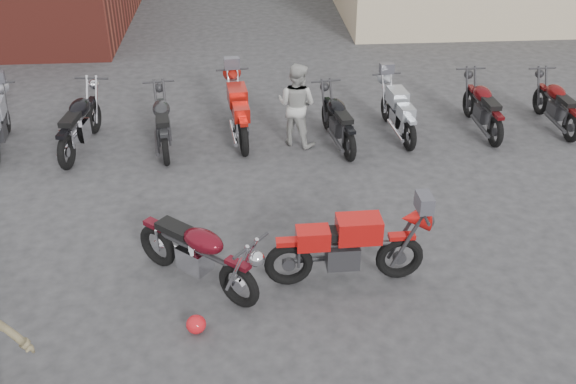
{
  "coord_description": "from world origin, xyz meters",
  "views": [
    {
      "loc": [
        0.41,
        -6.15,
        5.61
      ],
      "look_at": [
        0.97,
        1.69,
        0.9
      ],
      "focal_mm": 40.0,
      "sensor_mm": 36.0,
      "label": 1
    }
  ],
  "objects_px": {
    "sportbike": "(349,244)",
    "vintage_motorcycle": "(197,250)",
    "person_light": "(297,105)",
    "row_bike_3": "(162,120)",
    "row_bike_4": "(238,109)",
    "row_bike_5": "(338,118)",
    "row_bike_2": "(79,120)",
    "row_bike_6": "(398,109)",
    "helmet": "(196,324)",
    "row_bike_7": "(483,104)",
    "row_bike_8": "(557,102)"
  },
  "relations": [
    {
      "from": "row_bike_6",
      "to": "row_bike_8",
      "type": "bearing_deg",
      "value": -93.71
    },
    {
      "from": "row_bike_5",
      "to": "helmet",
      "type": "bearing_deg",
      "value": 144.6
    },
    {
      "from": "helmet",
      "to": "row_bike_3",
      "type": "xyz_separation_m",
      "value": [
        -0.87,
        5.17,
        0.45
      ]
    },
    {
      "from": "sportbike",
      "to": "row_bike_5",
      "type": "relative_size",
      "value": 1.12
    },
    {
      "from": "helmet",
      "to": "person_light",
      "type": "relative_size",
      "value": 0.16
    },
    {
      "from": "sportbike",
      "to": "row_bike_2",
      "type": "relative_size",
      "value": 1.01
    },
    {
      "from": "vintage_motorcycle",
      "to": "row_bike_8",
      "type": "height_order",
      "value": "vintage_motorcycle"
    },
    {
      "from": "row_bike_2",
      "to": "row_bike_6",
      "type": "xyz_separation_m",
      "value": [
        6.11,
        0.21,
        -0.06
      ]
    },
    {
      "from": "row_bike_7",
      "to": "row_bike_8",
      "type": "bearing_deg",
      "value": -89.42
    },
    {
      "from": "person_light",
      "to": "row_bike_3",
      "type": "relative_size",
      "value": 0.83
    },
    {
      "from": "row_bike_3",
      "to": "row_bike_4",
      "type": "bearing_deg",
      "value": -84.91
    },
    {
      "from": "helmet",
      "to": "row_bike_6",
      "type": "distance_m",
      "value": 6.57
    },
    {
      "from": "sportbike",
      "to": "row_bike_7",
      "type": "xyz_separation_m",
      "value": [
        3.41,
        4.6,
        -0.05
      ]
    },
    {
      "from": "row_bike_2",
      "to": "row_bike_8",
      "type": "bearing_deg",
      "value": -80.29
    },
    {
      "from": "person_light",
      "to": "vintage_motorcycle",
      "type": "bearing_deg",
      "value": 99.88
    },
    {
      "from": "row_bike_5",
      "to": "row_bike_7",
      "type": "distance_m",
      "value": 2.99
    },
    {
      "from": "sportbike",
      "to": "row_bike_3",
      "type": "bearing_deg",
      "value": 122.33
    },
    {
      "from": "vintage_motorcycle",
      "to": "helmet",
      "type": "relative_size",
      "value": 8.15
    },
    {
      "from": "sportbike",
      "to": "row_bike_4",
      "type": "relative_size",
      "value": 1.01
    },
    {
      "from": "row_bike_2",
      "to": "row_bike_3",
      "type": "height_order",
      "value": "row_bike_2"
    },
    {
      "from": "row_bike_2",
      "to": "row_bike_6",
      "type": "height_order",
      "value": "row_bike_2"
    },
    {
      "from": "sportbike",
      "to": "person_light",
      "type": "bearing_deg",
      "value": 93.11
    },
    {
      "from": "sportbike",
      "to": "vintage_motorcycle",
      "type": "bearing_deg",
      "value": 177.34
    },
    {
      "from": "row_bike_4",
      "to": "row_bike_8",
      "type": "height_order",
      "value": "row_bike_4"
    },
    {
      "from": "row_bike_8",
      "to": "row_bike_5",
      "type": "bearing_deg",
      "value": 93.7
    },
    {
      "from": "sportbike",
      "to": "row_bike_6",
      "type": "height_order",
      "value": "sportbike"
    },
    {
      "from": "helmet",
      "to": "row_bike_2",
      "type": "bearing_deg",
      "value": 114.88
    },
    {
      "from": "row_bike_5",
      "to": "row_bike_3",
      "type": "bearing_deg",
      "value": 78.78
    },
    {
      "from": "row_bike_5",
      "to": "vintage_motorcycle",
      "type": "bearing_deg",
      "value": 139.92
    },
    {
      "from": "helmet",
      "to": "row_bike_2",
      "type": "xyz_separation_m",
      "value": [
        -2.41,
        5.21,
        0.49
      ]
    },
    {
      "from": "sportbike",
      "to": "row_bike_8",
      "type": "distance_m",
      "value": 6.81
    },
    {
      "from": "row_bike_4",
      "to": "row_bike_5",
      "type": "distance_m",
      "value": 1.94
    },
    {
      "from": "row_bike_4",
      "to": "row_bike_2",
      "type": "bearing_deg",
      "value": 89.33
    },
    {
      "from": "row_bike_7",
      "to": "vintage_motorcycle",
      "type": "bearing_deg",
      "value": 128.0
    },
    {
      "from": "row_bike_2",
      "to": "row_bike_6",
      "type": "bearing_deg",
      "value": -80.48
    },
    {
      "from": "row_bike_4",
      "to": "row_bike_7",
      "type": "distance_m",
      "value": 4.86
    },
    {
      "from": "row_bike_4",
      "to": "row_bike_6",
      "type": "xyz_separation_m",
      "value": [
        3.13,
        -0.09,
        -0.06
      ]
    },
    {
      "from": "row_bike_2",
      "to": "row_bike_6",
      "type": "relative_size",
      "value": 1.11
    },
    {
      "from": "row_bike_3",
      "to": "row_bike_4",
      "type": "xyz_separation_m",
      "value": [
        1.43,
        0.33,
        0.04
      ]
    },
    {
      "from": "row_bike_5",
      "to": "row_bike_8",
      "type": "relative_size",
      "value": 1.02
    },
    {
      "from": "person_light",
      "to": "row_bike_7",
      "type": "relative_size",
      "value": 0.84
    },
    {
      "from": "sportbike",
      "to": "person_light",
      "type": "xyz_separation_m",
      "value": [
        -0.35,
        4.27,
        0.2
      ]
    },
    {
      "from": "row_bike_6",
      "to": "row_bike_7",
      "type": "relative_size",
      "value": 0.97
    },
    {
      "from": "row_bike_8",
      "to": "row_bike_6",
      "type": "bearing_deg",
      "value": 90.12
    },
    {
      "from": "row_bike_6",
      "to": "vintage_motorcycle",
      "type": "bearing_deg",
      "value": 134.45
    },
    {
      "from": "vintage_motorcycle",
      "to": "row_bike_7",
      "type": "xyz_separation_m",
      "value": [
        5.42,
        4.57,
        -0.04
      ]
    },
    {
      "from": "sportbike",
      "to": "row_bike_8",
      "type": "bearing_deg",
      "value": 41.81
    },
    {
      "from": "row_bike_3",
      "to": "vintage_motorcycle",
      "type": "bearing_deg",
      "value": -176.26
    },
    {
      "from": "helmet",
      "to": "sportbike",
      "type": "bearing_deg",
      "value": 23.45
    },
    {
      "from": "person_light",
      "to": "row_bike_4",
      "type": "relative_size",
      "value": 0.78
    }
  ]
}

